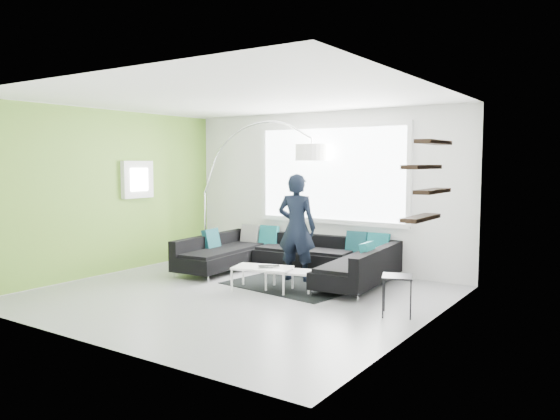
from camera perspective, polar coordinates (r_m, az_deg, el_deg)
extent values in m
plane|color=gray|center=(7.95, -4.68, -8.87)|extent=(5.50, 5.50, 0.00)
cube|color=silver|center=(9.81, 4.42, 2.04)|extent=(5.50, 0.04, 2.80)
cube|color=silver|center=(6.00, -19.85, -0.11)|extent=(5.50, 0.04, 2.80)
cube|color=silver|center=(9.69, -17.55, 1.79)|extent=(0.04, 5.00, 2.80)
cube|color=silver|center=(6.39, 14.87, 0.31)|extent=(0.04, 5.00, 2.80)
cube|color=white|center=(7.77, -4.83, 11.61)|extent=(5.50, 5.00, 0.04)
cube|color=#6B9E33|center=(9.69, -17.51, 1.79)|extent=(0.01, 5.00, 2.80)
cube|color=white|center=(9.67, 5.35, 3.77)|extent=(2.96, 0.06, 1.68)
cube|color=white|center=(10.02, -14.64, 3.10)|extent=(0.12, 0.66, 0.66)
cube|color=black|center=(6.79, 15.16, 3.11)|extent=(0.20, 1.24, 0.95)
cube|color=black|center=(9.07, 0.75, -5.98)|extent=(3.47, 2.31, 0.35)
cube|color=black|center=(9.02, 0.75, -4.07)|extent=(3.47, 2.31, 0.26)
cube|color=#0C4C51|center=(9.01, 0.75, -3.74)|extent=(2.98, 0.40, 0.37)
cube|color=black|center=(8.57, 1.40, -7.81)|extent=(2.10, 1.65, 0.01)
cube|color=white|center=(8.18, -0.36, -7.18)|extent=(1.22, 0.90, 0.36)
cube|color=black|center=(7.01, 12.14, -8.74)|extent=(0.47, 0.47, 0.50)
imported|color=black|center=(8.73, 1.75, -1.85)|extent=(0.80, 0.67, 1.73)
imported|color=black|center=(8.06, -1.13, -5.98)|extent=(0.51, 0.51, 0.02)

